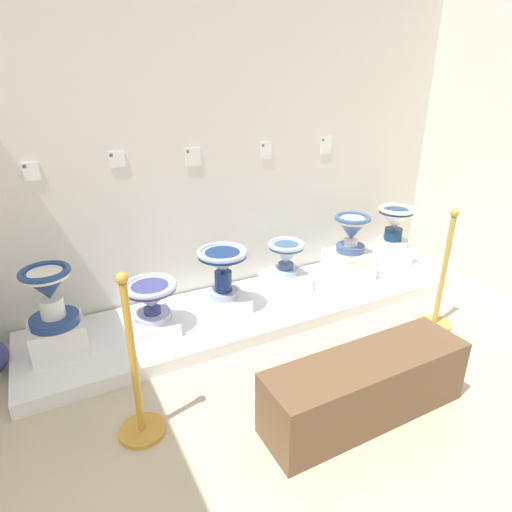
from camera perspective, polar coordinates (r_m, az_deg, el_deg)
name	(u,v)px	position (r m, az deg, el deg)	size (l,w,h in m)	color
ground_plane	(390,438)	(2.69, 17.59, -22.28)	(6.38, 5.63, 0.02)	beige
wall_back	(233,137)	(3.64, -3.16, 15.70)	(4.58, 0.06, 2.82)	silver
display_platform	(260,307)	(3.65, 0.54, -6.82)	(3.76, 0.88, 0.10)	white
plinth_block_squat_floral	(59,338)	(3.23, -24.97, -9.96)	(0.35, 0.30, 0.23)	white
antique_toilet_squat_floral	(49,291)	(3.07, -26.08, -4.21)	(0.32, 0.32, 0.40)	navy
plinth_block_rightmost	(154,324)	(3.31, -13.55, -8.87)	(0.31, 0.38, 0.10)	white
antique_toilet_rightmost	(151,296)	(3.19, -13.94, -5.21)	(0.39, 0.39, 0.29)	silver
plinth_block_slender_white	(224,304)	(3.47, -4.32, -6.39)	(0.37, 0.31, 0.13)	white
antique_toilet_slender_white	(223,263)	(3.31, -4.50, -1.00)	(0.40, 0.40, 0.41)	#A4B2D1
plinth_block_tall_cobalt	(285,281)	(3.80, 3.95, -3.35)	(0.36, 0.35, 0.16)	white
antique_toilet_tall_cobalt	(286,253)	(3.69, 4.06, 0.37)	(0.32, 0.32, 0.29)	silver
plinth_block_pale_glazed	(349,265)	(4.07, 12.31, -1.17)	(0.39, 0.35, 0.27)	white
antique_toilet_pale_glazed	(352,229)	(3.94, 12.73, 3.51)	(0.33, 0.33, 0.34)	#3D598C
plinth_block_central_ornate	(390,255)	(4.50, 17.59, 0.15)	(0.30, 0.30, 0.20)	white
antique_toilet_central_ornate	(395,222)	(4.39, 18.12, 4.39)	(0.34, 0.34, 0.40)	white
info_placard_first	(31,171)	(3.30, -27.98, 9.99)	(0.11, 0.01, 0.13)	white
info_placard_second	(117,160)	(3.34, -18.21, 12.20)	(0.12, 0.01, 0.12)	white
info_placard_third	(193,157)	(3.49, -8.47, 13.04)	(0.13, 0.01, 0.15)	white
info_placard_fourth	(266,150)	(3.76, 1.36, 13.99)	(0.10, 0.01, 0.15)	white
info_placard_fifth	(326,145)	(4.10, 9.38, 14.51)	(0.12, 0.01, 0.16)	white
stanchion_post_near_left	(137,391)	(2.49, -15.65, -17.06)	(0.26, 0.26, 1.00)	gold
stanchion_post_near_right	(440,294)	(3.66, 23.41, -4.70)	(0.26, 0.26, 0.98)	gold
museum_bench	(366,387)	(2.65, 14.51, -16.61)	(1.26, 0.36, 0.40)	brown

